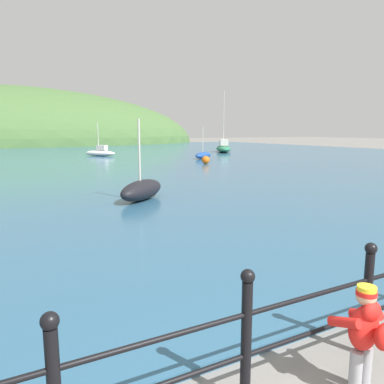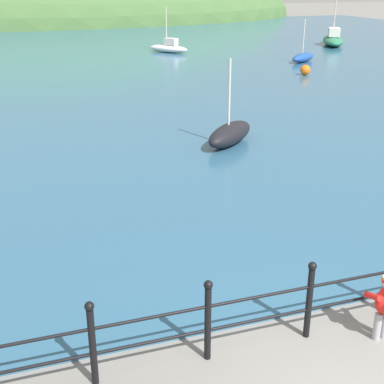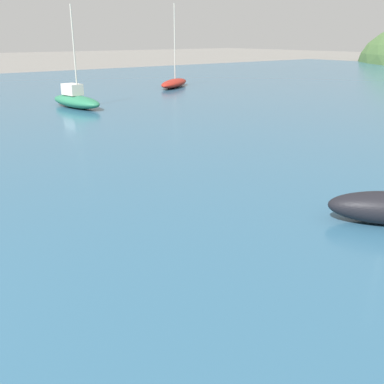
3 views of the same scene
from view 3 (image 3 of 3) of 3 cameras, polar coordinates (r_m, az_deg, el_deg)
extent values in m
ellipsoid|color=maroon|center=(32.53, -2.28, 13.65)|extent=(3.66, 4.31, 0.55)
cylinder|color=beige|center=(32.59, -2.23, 18.51)|extent=(0.07, 0.07, 4.96)
ellipsoid|color=#287551|center=(23.78, -14.49, 11.07)|extent=(3.97, 1.62, 0.61)
cube|color=silver|center=(23.96, -14.97, 12.48)|extent=(1.15, 0.77, 0.55)
cylinder|color=beige|center=(23.41, -14.75, 16.91)|extent=(0.07, 0.07, 4.25)
camera|label=1|loc=(8.88, -58.92, 1.96)|focal=35.00mm
camera|label=2|loc=(11.97, -73.85, 11.89)|focal=50.00mm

